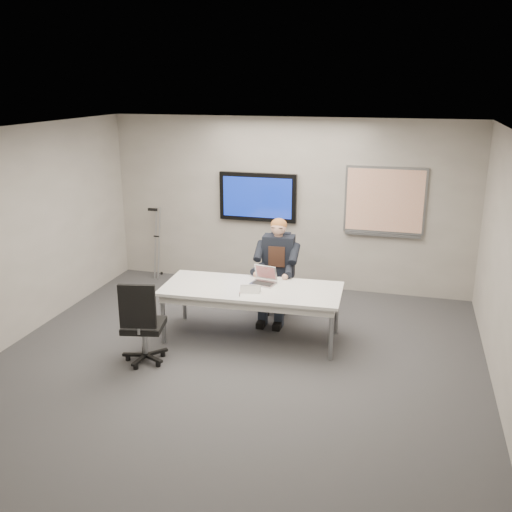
% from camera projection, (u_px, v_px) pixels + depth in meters
% --- Properties ---
extents(floor, '(6.00, 6.00, 0.02)m').
position_uv_depth(floor, '(234.00, 364.00, 7.00)').
color(floor, '#353538').
rests_on(floor, ground).
extents(ceiling, '(6.00, 6.00, 0.02)m').
position_uv_depth(ceiling, '(232.00, 132.00, 6.17)').
color(ceiling, silver).
rests_on(ceiling, wall_back).
extents(wall_back, '(6.00, 0.02, 2.80)m').
position_uv_depth(wall_back, '(288.00, 204.00, 9.35)').
color(wall_back, gray).
rests_on(wall_back, ground).
extents(wall_front, '(6.00, 0.02, 2.80)m').
position_uv_depth(wall_front, '(99.00, 382.00, 3.82)').
color(wall_front, gray).
rests_on(wall_front, ground).
extents(wall_left, '(0.02, 6.00, 2.80)m').
position_uv_depth(wall_left, '(11.00, 238.00, 7.34)').
color(wall_left, gray).
rests_on(wall_left, ground).
extents(wall_right, '(0.02, 6.00, 2.80)m').
position_uv_depth(wall_right, '(512.00, 278.00, 5.83)').
color(wall_right, gray).
rests_on(wall_right, ground).
extents(conference_table, '(2.40, 1.09, 0.73)m').
position_uv_depth(conference_table, '(252.00, 293.00, 7.54)').
color(conference_table, silver).
rests_on(conference_table, ground).
extents(tv_display, '(1.30, 0.09, 0.80)m').
position_uv_depth(tv_display, '(258.00, 197.00, 9.40)').
color(tv_display, black).
rests_on(tv_display, wall_back).
extents(whiteboard, '(1.25, 0.08, 1.10)m').
position_uv_depth(whiteboard, '(385.00, 202.00, 8.89)').
color(whiteboard, gray).
rests_on(whiteboard, wall_back).
extents(office_chair_far, '(0.52, 0.52, 0.93)m').
position_uv_depth(office_chair_far, '(279.00, 293.00, 8.52)').
color(office_chair_far, black).
rests_on(office_chair_far, ground).
extents(office_chair_near, '(0.61, 0.61, 1.09)m').
position_uv_depth(office_chair_near, '(144.00, 337.00, 6.95)').
color(office_chair_near, black).
rests_on(office_chair_near, ground).
extents(seated_person, '(0.47, 0.80, 1.46)m').
position_uv_depth(seated_person, '(275.00, 280.00, 8.20)').
color(seated_person, '#212937').
rests_on(seated_person, office_chair_far).
extents(crutch, '(0.29, 0.56, 1.33)m').
position_uv_depth(crutch, '(157.00, 241.00, 9.97)').
color(crutch, '#9DA0A5').
rests_on(crutch, ground).
extents(laptop, '(0.36, 0.36, 0.23)m').
position_uv_depth(laptop, '(264.00, 279.00, 7.67)').
color(laptop, '#A5A5A8').
rests_on(laptop, conference_table).
extents(name_tent, '(0.26, 0.11, 0.10)m').
position_uv_depth(name_tent, '(250.00, 289.00, 7.32)').
color(name_tent, white).
rests_on(name_tent, conference_table).
extents(pen, '(0.04, 0.12, 0.01)m').
position_uv_depth(pen, '(240.00, 294.00, 7.26)').
color(pen, black).
rests_on(pen, conference_table).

